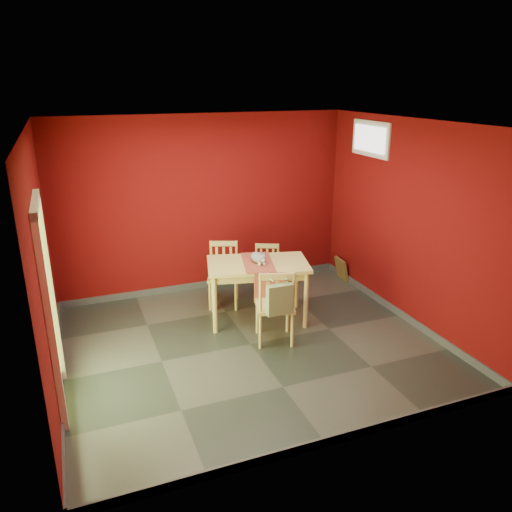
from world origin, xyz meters
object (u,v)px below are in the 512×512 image
object	(u,v)px
chair_far_left	(224,274)
tote_bag	(280,299)
dining_table	(258,270)
chair_near	(275,305)
chair_far_right	(267,272)
cat	(258,256)
picture_frame	(341,269)

from	to	relation	value
chair_far_left	tote_bag	size ratio (longest dim) A/B	2.11
dining_table	chair_near	xyz separation A→B (m)	(-0.03, -0.67, -0.23)
dining_table	chair_far_right	bearing A→B (deg)	58.16
chair_near	cat	distance (m)	0.80
tote_bag	picture_frame	world-z (taller)	tote_bag
chair_near	tote_bag	size ratio (longest dim) A/B	2.24
chair_far_left	chair_near	xyz separation A→B (m)	(0.25, -1.32, 0.03)
tote_bag	chair_far_right	bearing A→B (deg)	72.93
cat	picture_frame	xyz separation A→B (m)	(1.83, 0.86, -0.75)
cat	tote_bag	bearing A→B (deg)	-83.61
dining_table	chair_near	size ratio (longest dim) A/B	1.50
cat	chair_far_right	bearing A→B (deg)	69.61
dining_table	chair_near	bearing A→B (deg)	-92.74
dining_table	cat	bearing A→B (deg)	64.17
tote_bag	picture_frame	size ratio (longest dim) A/B	1.22
tote_bag	dining_table	bearing A→B (deg)	85.24
chair_far_left	chair_far_right	bearing A→B (deg)	-1.86
chair_far_right	tote_bag	bearing A→B (deg)	-107.07
picture_frame	chair_far_left	bearing A→B (deg)	-173.97
dining_table	tote_bag	bearing A→B (deg)	-94.76
dining_table	cat	distance (m)	0.20
chair_far_left	chair_near	bearing A→B (deg)	-79.39
chair_far_left	chair_far_right	world-z (taller)	chair_far_left
tote_bag	chair_near	bearing A→B (deg)	79.35
chair_near	cat	world-z (taller)	cat
chair_far_right	chair_far_left	bearing A→B (deg)	178.14
chair_near	chair_far_left	bearing A→B (deg)	100.61
cat	picture_frame	distance (m)	2.16
picture_frame	chair_far_right	bearing A→B (deg)	-170.36
picture_frame	chair_near	bearing A→B (deg)	-140.47
chair_far_left	chair_near	world-z (taller)	chair_near
tote_bag	cat	bearing A→B (deg)	84.76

